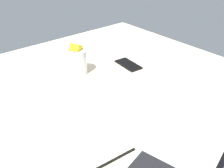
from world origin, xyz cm
name	(u,v)px	position (x,y,z in cm)	size (l,w,h in cm)	color
bed_mattress	(66,140)	(0.00, 0.00, 9.00)	(180.00, 140.00, 18.00)	beige
snack_cup	(77,61)	(-22.81, -26.28, 23.95)	(9.22, 9.78, 14.38)	silver
cell_phone	(128,65)	(-45.72, -16.75, 18.40)	(6.80, 14.00, 0.80)	black
charger_cable	(111,161)	(-0.76, 24.49, 18.30)	(17.00, 0.60, 0.60)	black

